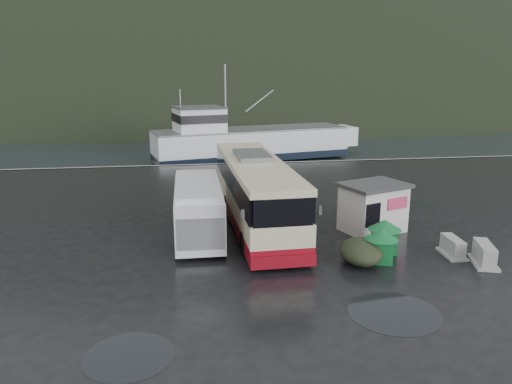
{
  "coord_description": "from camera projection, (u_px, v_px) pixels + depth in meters",
  "views": [
    {
      "loc": [
        -3.23,
        -21.16,
        8.05
      ],
      "look_at": [
        0.29,
        3.52,
        1.7
      ],
      "focal_mm": 35.0,
      "sensor_mm": 36.0,
      "label": 1
    }
  ],
  "objects": [
    {
      "name": "quay_edge",
      "position": [
        225.0,
        164.0,
        41.92
      ],
      "size": [
        160.0,
        0.6,
        1.5
      ],
      "primitive_type": "cube",
      "color": "#999993",
      "rests_on": "ground"
    },
    {
      "name": "puddles",
      "position": [
        353.0,
        264.0,
        20.75
      ],
      "size": [
        17.65,
        16.8,
        0.01
      ],
      "color": "black",
      "rests_on": "ground"
    },
    {
      "name": "dome_tent",
      "position": [
        361.0,
        262.0,
        20.98
      ],
      "size": [
        2.19,
        2.75,
        0.97
      ],
      "primitive_type": null,
      "rotation": [
        0.0,
        0.0,
        -0.19
      ],
      "color": "#252D1B",
      "rests_on": "ground"
    },
    {
      "name": "waste_bin_right",
      "position": [
        383.0,
        251.0,
        22.21
      ],
      "size": [
        1.28,
        1.28,
        1.48
      ],
      "primitive_type": null,
      "rotation": [
        0.0,
        0.0,
        -0.24
      ],
      "color": "#12672E",
      "rests_on": "ground"
    },
    {
      "name": "white_van",
      "position": [
        199.0,
        237.0,
        24.07
      ],
      "size": [
        2.26,
        6.56,
        2.74
      ],
      "primitive_type": null,
      "rotation": [
        0.0,
        0.0,
        -0.0
      ],
      "color": "silver",
      "rests_on": "ground"
    },
    {
      "name": "jersey_barrier_b",
      "position": [
        452.0,
        255.0,
        21.77
      ],
      "size": [
        0.91,
        1.65,
        0.8
      ],
      "primitive_type": null,
      "rotation": [
        0.0,
        0.0,
        -0.07
      ],
      "color": "#999993",
      "rests_on": "ground"
    },
    {
      "name": "ground",
      "position": [
        261.0,
        247.0,
        22.73
      ],
      "size": [
        160.0,
        160.0,
        0.0
      ],
      "primitive_type": "plane",
      "color": "black",
      "rests_on": "ground"
    },
    {
      "name": "waste_bin_left",
      "position": [
        380.0,
        261.0,
        21.12
      ],
      "size": [
        1.32,
        1.32,
        1.42
      ],
      "primitive_type": null,
      "rotation": [
        0.0,
        0.0,
        -0.38
      ],
      "color": "#12672E",
      "rests_on": "ground"
    },
    {
      "name": "headland",
      "position": [
        208.0,
        81.0,
        263.94
      ],
      "size": [
        780.0,
        540.0,
        570.0
      ],
      "primitive_type": "ellipsoid",
      "color": "black",
      "rests_on": "ground"
    },
    {
      "name": "harbor_water",
      "position": [
        197.0,
        97.0,
        128.26
      ],
      "size": [
        300.0,
        180.0,
        0.02
      ],
      "primitive_type": "cube",
      "color": "black",
      "rests_on": "ground"
    },
    {
      "name": "fishing_trawler",
      "position": [
        251.0,
        146.0,
        51.44
      ],
      "size": [
        24.13,
        10.31,
        9.43
      ],
      "primitive_type": null,
      "rotation": [
        0.0,
        0.0,
        0.22
      ],
      "color": "silver",
      "rests_on": "ground"
    },
    {
      "name": "jersey_barrier_a",
      "position": [
        483.0,
        264.0,
        20.82
      ],
      "size": [
        1.38,
        1.96,
        0.89
      ],
      "primitive_type": null,
      "rotation": [
        0.0,
        0.0,
        -0.3
      ],
      "color": "#999993",
      "rests_on": "ground"
    },
    {
      "name": "coach_bus",
      "position": [
        256.0,
        224.0,
        26.01
      ],
      "size": [
        3.61,
        12.88,
        3.62
      ],
      "primitive_type": null,
      "rotation": [
        0.0,
        0.0,
        0.03
      ],
      "color": "beige",
      "rests_on": "ground"
    },
    {
      "name": "ticket_kiosk",
      "position": [
        372.0,
        230.0,
        25.02
      ],
      "size": [
        3.74,
        3.3,
        2.43
      ],
      "primitive_type": null,
      "rotation": [
        0.0,
        0.0,
        0.36
      ],
      "color": "silver",
      "rests_on": "ground"
    }
  ]
}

